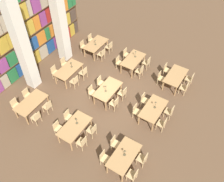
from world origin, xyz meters
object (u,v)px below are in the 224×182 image
(chair_29, at_px, (55,72))
(chair_32, at_px, (102,54))
(chair_15, at_px, (69,117))
(chair_17, at_px, (92,92))
(reading_table_5, at_px, (133,60))
(desk_lamp_4, at_px, (136,53))
(desk_lamp_1, at_px, (156,104))
(chair_20, at_px, (140,71))
(desk_lamp_3, at_px, (106,87))
(chair_25, at_px, (16,105))
(chair_28, at_px, (75,81))
(chair_18, at_px, (123,93))
(reading_table_4, at_px, (108,90))
(pillar_left, at_px, (22,44))
(pillar_center, at_px, (59,18))
(reading_table_1, at_px, (153,109))
(chair_8, at_px, (185,88))
(chair_10, at_px, (190,79))
(chair_22, at_px, (147,62))
(chair_31, at_px, (65,64))
(chair_11, at_px, (167,70))
(chair_35, at_px, (91,40))
(chair_5, at_px, (136,111))
(reading_table_0, at_px, (124,156))
(chair_1, at_px, (104,158))
(chair_13, at_px, (58,128))
(chair_34, at_px, (109,47))
(desk_lamp_2, at_px, (76,120))
(chair_33, at_px, (84,46))
(chair_0, at_px, (133,175))
(chair_4, at_px, (162,124))
(reading_table_3, at_px, (75,127))
(chair_12, at_px, (82,142))
(reading_table_7, at_px, (69,70))
(reading_table_8, at_px, (96,45))
(chair_19, at_px, (101,83))
(chair_2, at_px, (143,159))
(desk_lamp_6, at_px, (95,41))
(desk_lamp_0, at_px, (125,152))
(chair_23, at_px, (126,54))
(chair_3, at_px, (115,143))
(chair_14, at_px, (92,130))

(chair_29, height_order, chair_32, same)
(chair_15, xyz_separation_m, chair_17, (2.12, -0.01, 0.00))
(reading_table_5, bearing_deg, desk_lamp_4, 1.07)
(desk_lamp_1, distance_m, chair_20, 3.25)
(desk_lamp_3, xyz_separation_m, chair_32, (2.89, 2.23, -0.59))
(chair_25, distance_m, chair_28, 3.56)
(chair_18, bearing_deg, reading_table_4, 118.19)
(pillar_left, height_order, pillar_center, same)
(chair_17, height_order, chair_29, same)
(reading_table_1, relative_size, chair_8, 2.04)
(chair_10, distance_m, chair_20, 3.06)
(chair_22, xyz_separation_m, chair_31, (-2.96, 4.42, 0.00))
(chair_29, bearing_deg, chair_11, 124.21)
(chair_8, relative_size, chair_35, 1.00)
(pillar_center, height_order, chair_5, pillar_center)
(reading_table_0, distance_m, desk_lamp_1, 3.30)
(chair_1, relative_size, chair_13, 1.00)
(desk_lamp_1, distance_m, chair_25, 7.60)
(reading_table_5, relative_size, chair_34, 2.04)
(desk_lamp_1, relative_size, chair_35, 0.54)
(desk_lamp_2, relative_size, chair_33, 0.44)
(pillar_center, bearing_deg, chair_0, -122.15)
(chair_4, xyz_separation_m, reading_table_3, (-2.70, 3.60, 0.20))
(chair_12, distance_m, reading_table_7, 5.09)
(chair_29, relative_size, reading_table_8, 0.49)
(reading_table_0, xyz_separation_m, desk_lamp_4, (6.38, 2.94, 0.40))
(chair_12, bearing_deg, reading_table_3, 62.00)
(reading_table_0, relative_size, chair_1, 2.04)
(reading_table_1, distance_m, chair_22, 4.01)
(chair_19, bearing_deg, chair_34, -155.35)
(reading_table_5, bearing_deg, chair_17, 168.44)
(chair_2, xyz_separation_m, chair_22, (6.15, 2.94, 0.00))
(desk_lamp_6, bearing_deg, pillar_left, 161.02)
(desk_lamp_0, distance_m, chair_13, 3.74)
(chair_12, xyz_separation_m, chair_32, (6.12, 2.98, 0.00))
(chair_23, distance_m, chair_34, 1.42)
(reading_table_0, bearing_deg, chair_32, 41.72)
(chair_10, relative_size, desk_lamp_2, 2.27)
(chair_3, relative_size, chair_5, 1.00)
(chair_11, xyz_separation_m, reading_table_8, (-0.49, 5.08, 0.20))
(chair_8, bearing_deg, chair_11, 60.09)
(chair_18, distance_m, desk_lamp_3, 1.15)
(chair_15, xyz_separation_m, desk_lamp_4, (5.92, -0.73, 0.60))
(chair_2, bearing_deg, desk_lamp_1, 15.86)
(chair_14, bearing_deg, chair_34, 25.65)
(desk_lamp_4, bearing_deg, reading_table_0, -155.25)
(pillar_center, bearing_deg, chair_11, -72.88)
(reading_table_1, bearing_deg, pillar_center, 78.81)
(chair_2, relative_size, chair_18, 1.00)
(pillar_center, xyz_separation_m, chair_1, (-5.12, -6.62, -2.52))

